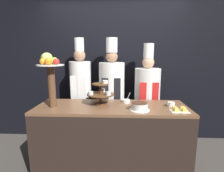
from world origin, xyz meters
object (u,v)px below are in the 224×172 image
object	(u,v)px
tiered_stand	(101,93)
cake_round	(140,107)
cake_square_tray	(179,110)
chef_center_right	(147,94)
cup_white	(171,104)
chef_center_left	(112,90)
chef_left	(81,89)
fruit_pedestal	(50,71)
serving_bowl_far	(126,101)

from	to	relation	value
tiered_stand	cake_round	size ratio (longest dim) A/B	1.51
tiered_stand	cake_square_tray	xyz separation A→B (m)	(0.97, -0.24, -0.15)
tiered_stand	chef_center_right	bearing A→B (deg)	37.80
cup_white	chef_center_right	xyz separation A→B (m)	(-0.22, 0.61, -0.01)
cake_round	chef_center_left	xyz separation A→B (m)	(-0.38, 0.77, 0.04)
chef_left	chef_center_right	bearing A→B (deg)	-0.00
cake_round	chef_center_left	distance (m)	0.86
fruit_pedestal	chef_left	distance (m)	0.79
chef_left	cake_round	bearing A→B (deg)	-40.68
cake_round	chef_center_right	bearing A→B (deg)	74.95
fruit_pedestal	cup_white	bearing A→B (deg)	2.06
fruit_pedestal	cup_white	xyz separation A→B (m)	(1.55, 0.06, -0.43)
cup_white	chef_center_right	bearing A→B (deg)	109.75
cake_round	cup_white	distance (m)	0.46
chef_left	cake_square_tray	bearing A→B (deg)	-29.93
fruit_pedestal	chef_center_left	size ratio (longest dim) A/B	0.38
fruit_pedestal	cake_square_tray	world-z (taller)	fruit_pedestal
cake_square_tray	chef_center_right	distance (m)	0.83
cup_white	chef_center_left	xyz separation A→B (m)	(-0.80, 0.61, 0.05)
serving_bowl_far	chef_left	world-z (taller)	chef_left
cup_white	serving_bowl_far	xyz separation A→B (m)	(-0.58, 0.17, -0.01)
fruit_pedestal	cake_round	xyz separation A→B (m)	(1.12, -0.11, -0.42)
tiered_stand	serving_bowl_far	bearing A→B (deg)	17.06
serving_bowl_far	chef_center_left	xyz separation A→B (m)	(-0.22, 0.44, 0.06)
serving_bowl_far	tiered_stand	bearing A→B (deg)	-162.94
cake_round	chef_center_right	world-z (taller)	chef_center_right
cake_round	serving_bowl_far	bearing A→B (deg)	114.72
cake_round	chef_center_right	distance (m)	0.80
cake_square_tray	chef_left	xyz separation A→B (m)	(-1.37, 0.79, 0.08)
chef_center_left	chef_center_right	bearing A→B (deg)	0.01
fruit_pedestal	cup_white	distance (m)	1.61
cake_round	cup_white	size ratio (longest dim) A/B	2.66
fruit_pedestal	cake_round	distance (m)	1.21
tiered_stand	chef_left	distance (m)	0.68
tiered_stand	fruit_pedestal	world-z (taller)	fruit_pedestal
serving_bowl_far	cake_square_tray	bearing A→B (deg)	-29.08
tiered_stand	chef_center_left	world-z (taller)	chef_center_left
tiered_stand	fruit_pedestal	bearing A→B (deg)	-169.38
chef_center_left	chef_center_right	size ratio (longest dim) A/B	1.05
cup_white	cake_square_tray	world-z (taller)	cup_white
tiered_stand	cup_white	world-z (taller)	tiered_stand
chef_center_left	cake_square_tray	bearing A→B (deg)	-42.87
fruit_pedestal	serving_bowl_far	world-z (taller)	fruit_pedestal
tiered_stand	chef_center_left	xyz separation A→B (m)	(0.12, 0.55, -0.08)
chef_center_left	serving_bowl_far	bearing A→B (deg)	-63.04
chef_left	chef_center_left	world-z (taller)	same
serving_bowl_far	chef_left	bearing A→B (deg)	149.36
cup_white	chef_left	bearing A→B (deg)	155.26
fruit_pedestal	chef_center_right	xyz separation A→B (m)	(1.33, 0.66, -0.44)
cake_round	cake_square_tray	world-z (taller)	cake_round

